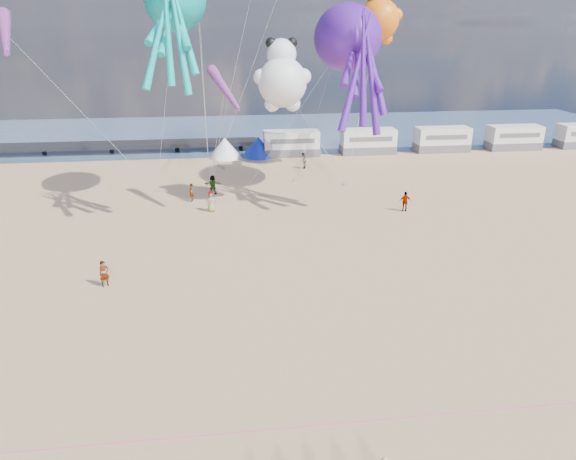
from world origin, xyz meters
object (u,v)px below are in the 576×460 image
object	(u,v)px
standing_person	(104,274)
beachgoer_1	(303,161)
kite_panda	(282,82)
tent_white	(225,148)
tent_blue	(258,147)
beachgoer_0	(211,201)
sandbag_e	(210,185)
beachgoer_4	(213,185)
windsock_mid	(338,47)
motorhome_3	(514,138)
sandbag_c	(346,184)
motorhome_1	(368,141)
beachgoer_3	(405,202)
sandbag_b	(246,190)
windsock_left	(5,33)
kite_teddy_orange	(379,20)
sandbag_a	(157,191)
beachgoer_5	(191,192)
sandbag_d	(296,181)
windsock_right	(225,89)
motorhome_2	(442,139)
kite_octopus_purple	(347,38)
motorhome_0	(291,143)

from	to	relation	value
standing_person	beachgoer_1	xyz separation A→B (m)	(16.05, 25.69, 0.05)
kite_panda	tent_white	bearing A→B (deg)	101.56
standing_person	tent_blue	bearing A→B (deg)	38.77
beachgoer_0	sandbag_e	world-z (taller)	beachgoer_0
kite_panda	beachgoer_4	bearing A→B (deg)	139.56
tent_blue	windsock_mid	distance (m)	17.65
motorhome_3	kite_panda	world-z (taller)	kite_panda
sandbag_c	motorhome_1	bearing A→B (deg)	66.37
motorhome_3	beachgoer_4	distance (m)	40.29
beachgoer_1	beachgoer_3	bearing A→B (deg)	41.33
sandbag_b	windsock_left	world-z (taller)	windsock_left
kite_teddy_orange	sandbag_a	bearing A→B (deg)	-161.16
sandbag_a	sandbag_c	size ratio (longest dim) A/B	1.00
beachgoer_4	beachgoer_5	bearing A→B (deg)	50.68
windsock_left	tent_blue	bearing A→B (deg)	27.05
beachgoer_3	sandbag_d	distance (m)	12.77
windsock_left	motorhome_1	bearing A→B (deg)	12.42
kite_panda	windsock_right	distance (m)	4.67
beachgoer_1	beachgoer_0	bearing A→B (deg)	-20.03
sandbag_b	motorhome_2	bearing A→B (deg)	28.74
beachgoer_0	sandbag_d	distance (m)	11.54
tent_blue	sandbag_b	xyz separation A→B (m)	(-2.14, -13.79, -1.09)
motorhome_2	beachgoer_0	bearing A→B (deg)	-146.13
beachgoer_5	windsock_mid	size ratio (longest dim) A/B	0.32
standing_person	sandbag_a	size ratio (longest dim) A/B	3.35
beachgoer_0	sandbag_c	distance (m)	14.43
tent_white	beachgoer_4	xyz separation A→B (m)	(-1.22, -14.16, -0.29)
motorhome_3	windsock_mid	world-z (taller)	windsock_mid
tent_blue	sandbag_d	bearing A→B (deg)	-74.41
kite_panda	windsock_right	bearing A→B (deg)	-173.43
motorhome_2	sandbag_e	bearing A→B (deg)	-158.08
sandbag_a	sandbag_e	size ratio (longest dim) A/B	1.00
standing_person	sandbag_c	world-z (taller)	standing_person
sandbag_d	kite_octopus_purple	bearing A→B (deg)	-43.10
sandbag_e	windsock_left	size ratio (longest dim) A/B	0.07
beachgoer_4	kite_teddy_orange	bearing A→B (deg)	-157.60
beachgoer_0	motorhome_2	bearing A→B (deg)	22.65
motorhome_1	kite_teddy_orange	world-z (taller)	kite_teddy_orange
beachgoer_0	windsock_left	xyz separation A→B (m)	(-13.89, -0.39, 13.44)
motorhome_2	windsock_left	distance (m)	48.15
motorhome_2	sandbag_c	bearing A→B (deg)	-139.46
sandbag_a	beachgoer_3	bearing A→B (deg)	-20.35
tent_blue	sandbag_c	distance (m)	15.19
motorhome_0	motorhome_2	size ratio (longest dim) A/B	1.00
beachgoer_4	windsock_right	distance (m)	10.91
beachgoer_0	sandbag_d	xyz separation A→B (m)	(8.37, 7.91, -0.78)
motorhome_2	sandbag_c	xyz separation A→B (m)	(-15.18, -12.98, -1.39)
sandbag_e	kite_teddy_orange	xyz separation A→B (m)	(16.91, 2.42, 15.17)
beachgoer_4	windsock_mid	size ratio (longest dim) A/B	0.35
kite_panda	sandbag_b	bearing A→B (deg)	117.97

